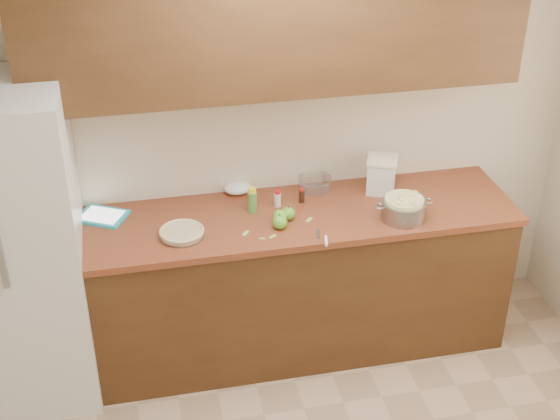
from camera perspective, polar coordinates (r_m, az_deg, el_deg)
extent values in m
plane|color=beige|center=(4.44, -0.69, 6.00)|extent=(3.60, 0.00, 3.60)
cube|color=#492C14|center=(4.60, 0.17, -5.46)|extent=(2.60, 0.65, 0.88)
cube|color=brown|center=(4.35, 0.18, -0.55)|extent=(2.64, 0.68, 0.04)
cube|color=#503018|center=(4.06, -0.27, 13.41)|extent=(2.60, 0.34, 0.70)
cube|color=silver|center=(4.30, -18.87, -2.81)|extent=(0.70, 0.70, 1.80)
cylinder|color=silver|center=(4.17, -7.19, -1.70)|extent=(0.25, 0.25, 0.03)
cylinder|color=beige|center=(4.17, -7.19, -1.68)|extent=(0.22, 0.22, 0.03)
torus|color=beige|center=(4.16, -7.20, -1.54)|extent=(0.24, 0.24, 0.02)
cylinder|color=gray|center=(4.33, 9.02, 0.01)|extent=(0.25, 0.25, 0.11)
torus|color=gray|center=(4.27, 7.32, 0.27)|extent=(0.06, 0.06, 0.01)
torus|color=gray|center=(4.36, 10.76, 0.65)|extent=(0.06, 0.06, 0.01)
cylinder|color=#FCF6A9|center=(4.32, 9.03, 0.19)|extent=(0.21, 0.21, 0.11)
cube|color=silver|center=(4.57, 7.42, 2.48)|extent=(0.21, 0.21, 0.19)
cube|color=#FBEDC9|center=(4.52, 7.51, 3.67)|extent=(0.22, 0.22, 0.02)
cube|color=#2AAECB|center=(4.41, -12.87, -0.46)|extent=(0.32, 0.29, 0.02)
cube|color=white|center=(4.41, -12.88, -0.35)|extent=(0.26, 0.24, 0.00)
cube|color=gray|center=(4.17, 2.80, -1.74)|extent=(0.04, 0.10, 0.00)
cylinder|color=white|center=(4.10, 3.39, -2.27)|extent=(0.04, 0.09, 0.02)
cylinder|color=#4C8C38|center=(4.34, -2.06, 0.61)|extent=(0.05, 0.05, 0.12)
cylinder|color=yellow|center=(4.31, -2.07, 1.46)|extent=(0.05, 0.05, 0.03)
cylinder|color=beige|center=(4.40, -0.18, 0.76)|extent=(0.04, 0.04, 0.08)
cylinder|color=red|center=(4.37, -0.19, 1.33)|extent=(0.03, 0.03, 0.02)
cylinder|color=black|center=(4.44, 1.59, 1.00)|extent=(0.03, 0.03, 0.07)
cylinder|color=red|center=(4.42, 1.59, 1.50)|extent=(0.03, 0.03, 0.01)
cylinder|color=silver|center=(4.58, 2.54, 1.96)|extent=(0.19, 0.19, 0.07)
torus|color=silver|center=(4.57, 2.55, 2.33)|extent=(0.20, 0.20, 0.01)
ellipsoid|color=white|center=(4.54, -3.13, 1.62)|extent=(0.19, 0.17, 0.07)
sphere|color=#57A329|center=(4.25, 0.00, -0.45)|extent=(0.08, 0.08, 0.08)
cylinder|color=#3F2D19|center=(4.23, 0.00, 0.06)|extent=(0.01, 0.01, 0.01)
sphere|color=#57A329|center=(4.27, 0.62, -0.26)|extent=(0.07, 0.07, 0.07)
cylinder|color=#3F2D19|center=(4.25, 0.62, 0.24)|extent=(0.01, 0.01, 0.01)
sphere|color=#57A329|center=(4.19, -0.02, -0.88)|extent=(0.08, 0.08, 0.08)
cylinder|color=#3F2D19|center=(4.17, -0.02, -0.34)|extent=(0.01, 0.01, 0.01)
cube|color=#99C35E|center=(4.29, 2.14, -0.71)|extent=(0.05, 0.05, 0.00)
cube|color=#99C35E|center=(4.14, -0.54, -1.94)|extent=(0.05, 0.04, 0.00)
cube|color=#99C35E|center=(4.12, -1.31, -2.10)|extent=(0.03, 0.02, 0.00)
cube|color=#99C35E|center=(4.17, -2.55, -1.71)|extent=(0.05, 0.05, 0.00)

